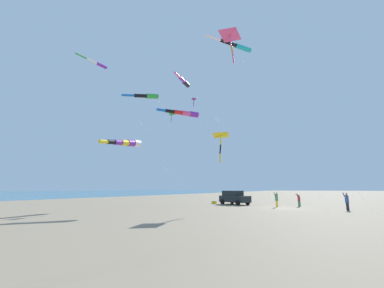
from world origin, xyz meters
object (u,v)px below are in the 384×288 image
Objects in this scene: kite_windsock_yellow_midlevel at (146,96)px; kite_delta_blue_topmost at (221,135)px; person_child_green_jacket at (347,201)px; kite_windsock_small_distant at (235,45)px; person_adult_flyer at (277,199)px; kite_windsock_orange_high_right at (184,113)px; kite_windsock_purple_drifting at (96,63)px; kite_delta_green_low_center at (194,100)px; cooler_box at (214,202)px; kite_delta_long_streamer_left at (172,114)px; kite_windsock_magenta_far_left at (184,82)px; kite_delta_black_fish_shape at (230,36)px; person_child_grey_jacket at (299,200)px; parked_car at (234,197)px; kite_windsock_checkered_midright at (127,143)px.

kite_windsock_yellow_midlevel is 1.39× the size of kite_delta_blue_topmost.
kite_windsock_small_distant reaches higher than person_child_green_jacket.
kite_windsock_orange_high_right is at bearing 17.76° from person_adult_flyer.
kite_windsock_purple_drifting is at bearing 5.91° from kite_windsock_small_distant.
person_child_green_jacket is 0.11× the size of kite_delta_green_low_center.
cooler_box is 18.88m from kite_windsock_yellow_midlevel.
kite_delta_long_streamer_left is 13.26m from kite_windsock_small_distant.
kite_windsock_yellow_midlevel is at bearing -20.82° from kite_windsock_magenta_far_left.
kite_delta_green_low_center is at bearing -47.55° from kite_delta_black_fish_shape.
kite_windsock_purple_drifting reaches higher than person_child_grey_jacket.
kite_delta_long_streamer_left is at bearing -24.13° from kite_windsock_small_distant.
kite_delta_green_low_center is (-10.65, -9.42, -4.02)m from kite_windsock_purple_drifting.
kite_windsock_magenta_far_left is 8.02m from kite_delta_black_fish_shape.
kite_windsock_orange_high_right is at bearing -60.77° from kite_windsock_magenta_far_left.
kite_delta_long_streamer_left reaches higher than cooler_box.
kite_windsock_purple_drifting is (15.96, 10.97, 18.51)m from parked_car.
kite_windsock_small_distant is (-3.49, 8.95, 16.66)m from parked_car.
person_child_grey_jacket is at bearing -37.15° from person_child_green_jacket.
person_child_grey_jacket is at bearing -123.21° from kite_delta_blue_topmost.
person_child_green_jacket is 0.11× the size of kite_windsock_magenta_far_left.
person_adult_flyer is at bearing -173.29° from kite_delta_long_streamer_left.
kite_delta_green_low_center is 11.71m from kite_windsock_small_distant.
kite_windsock_purple_drifting is (12.86, 11.38, 19.25)m from cooler_box.
kite_windsock_orange_high_right is (1.69, 6.11, 11.81)m from cooler_box.
person_child_green_jacket reaches higher than cooler_box.
kite_delta_black_fish_shape reaches higher than kite_delta_blue_topmost.
kite_delta_long_streamer_left is 0.84× the size of kite_windsock_magenta_far_left.
person_adult_flyer is at bearing 163.13° from cooler_box.
parked_car is at bearing -130.05° from kite_windsock_orange_high_right.
kite_delta_green_low_center is at bearing -6.87° from person_child_green_jacket.
kite_delta_green_low_center reaches higher than parked_car.
person_child_green_jacket is (-15.77, 4.13, 0.73)m from cooler_box.
person_child_grey_jacket is 17.92m from kite_windsock_orange_high_right.
kite_delta_black_fish_shape is 1.48× the size of kite_delta_blue_topmost.
kite_windsock_checkered_midright is (4.36, 9.38, -7.93)m from kite_delta_green_low_center.
person_child_green_jacket is 0.14× the size of kite_windsock_orange_high_right.
kite_delta_black_fish_shape is at bearing 155.50° from kite_windsock_magenta_far_left.
cooler_box is 0.04× the size of kite_delta_green_low_center.
parked_car is at bearing 172.32° from cooler_box.
parked_car is 19.23m from kite_windsock_small_distant.
kite_delta_blue_topmost is (-5.32, 1.80, -7.78)m from kite_windsock_magenta_far_left.
kite_delta_blue_topmost is at bearing 147.99° from kite_windsock_orange_high_right.
person_child_grey_jacket is 0.09× the size of kite_windsock_yellow_midlevel.
kite_delta_black_fish_shape reaches higher than person_child_green_jacket.
cooler_box is 15.00m from kite_windsock_checkered_midright.
person_adult_flyer is 18.00m from kite_windsock_magenta_far_left.
kite_delta_black_fish_shape is (-6.68, 11.68, 17.11)m from cooler_box.
kite_delta_green_low_center is 13.04m from kite_windsock_checkered_midright.
kite_windsock_small_distant is 1.07× the size of kite_windsock_yellow_midlevel.
kite_windsock_small_distant reaches higher than kite_delta_black_fish_shape.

